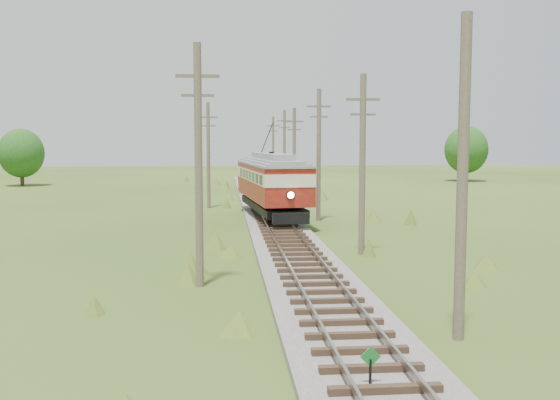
{
  "coord_description": "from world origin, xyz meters",
  "views": [
    {
      "loc": [
        -3.29,
        -11.17,
        5.41
      ],
      "look_at": [
        0.0,
        25.0,
        2.02
      ],
      "focal_mm": 40.0,
      "sensor_mm": 36.0,
      "label": 1
    }
  ],
  "objects": [
    {
      "name": "utility_pole_r_1",
      "position": [
        3.1,
        5.0,
        4.4
      ],
      "size": [
        0.3,
        0.3,
        8.8
      ],
      "color": "brown",
      "rests_on": "ground"
    },
    {
      "name": "utility_pole_r_2",
      "position": [
        3.3,
        18.0,
        4.42
      ],
      "size": [
        1.6,
        0.3,
        8.6
      ],
      "color": "brown",
      "rests_on": "ground"
    },
    {
      "name": "utility_pole_r_3",
      "position": [
        3.2,
        31.0,
        4.63
      ],
      "size": [
        1.6,
        0.3,
        9.0
      ],
      "color": "brown",
      "rests_on": "ground"
    },
    {
      "name": "railbed_main",
      "position": [
        0.0,
        34.0,
        0.19
      ],
      "size": [
        3.6,
        96.0,
        0.57
      ],
      "color": "#605B54",
      "rests_on": "ground"
    },
    {
      "name": "switch_marker",
      "position": [
        -0.2,
        1.5,
        0.63
      ],
      "size": [
        0.45,
        0.06,
        1.08
      ],
      "color": "black",
      "rests_on": "ground"
    },
    {
      "name": "utility_pole_r_5",
      "position": [
        3.4,
        57.0,
        4.58
      ],
      "size": [
        1.6,
        0.3,
        8.9
      ],
      "color": "brown",
      "rests_on": "ground"
    },
    {
      "name": "gravel_pile",
      "position": [
        3.24,
        51.48,
        0.49
      ],
      "size": [
        2.85,
        3.03,
        1.04
      ],
      "color": "gray",
      "rests_on": "ground"
    },
    {
      "name": "tree_mid_a",
      "position": [
        -28.0,
        68.0,
        4.02
      ],
      "size": [
        5.46,
        5.46,
        7.03
      ],
      "color": "#38281C",
      "rests_on": "ground"
    },
    {
      "name": "gondola",
      "position": [
        0.0,
        54.69,
        2.04
      ],
      "size": [
        3.78,
        8.52,
        2.73
      ],
      "rotation": [
        0.0,
        0.0,
        -0.14
      ],
      "color": "black",
      "rests_on": "ground"
    },
    {
      "name": "streetcar",
      "position": [
        0.0,
        31.47,
        2.81
      ],
      "size": [
        4.35,
        13.56,
        6.15
      ],
      "rotation": [
        0.0,
        0.0,
        0.09
      ],
      "color": "black",
      "rests_on": "ground"
    },
    {
      "name": "utility_pole_r_4",
      "position": [
        3.0,
        44.0,
        4.32
      ],
      "size": [
        1.6,
        0.3,
        8.4
      ],
      "color": "brown",
      "rests_on": "ground"
    },
    {
      "name": "utility_pole_l_a",
      "position": [
        -4.2,
        12.0,
        4.63
      ],
      "size": [
        1.6,
        0.3,
        9.0
      ],
      "color": "brown",
      "rests_on": "ground"
    },
    {
      "name": "tree_mid_b",
      "position": [
        30.0,
        72.0,
        4.33
      ],
      "size": [
        5.88,
        5.88,
        7.57
      ],
      "color": "#38281C",
      "rests_on": "ground"
    },
    {
      "name": "utility_pole_r_6",
      "position": [
        3.2,
        70.0,
        4.47
      ],
      "size": [
        1.6,
        0.3,
        8.7
      ],
      "color": "brown",
      "rests_on": "ground"
    },
    {
      "name": "utility_pole_l_b",
      "position": [
        -4.5,
        40.0,
        4.42
      ],
      "size": [
        1.6,
        0.3,
        8.6
      ],
      "color": "brown",
      "rests_on": "ground"
    }
  ]
}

